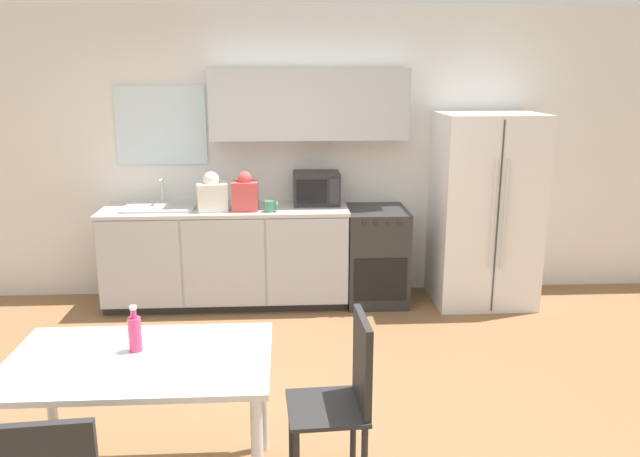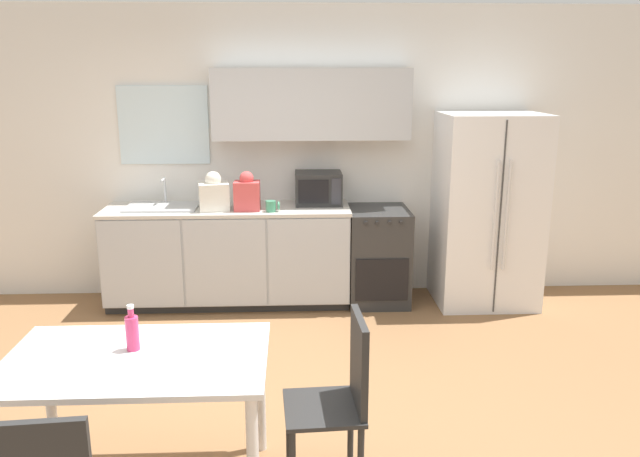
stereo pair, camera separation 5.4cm
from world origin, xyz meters
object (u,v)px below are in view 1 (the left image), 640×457
Objects in this scene: coffee_mug at (270,206)px; oven_range at (376,255)px; microwave at (316,188)px; drink_bottle at (135,333)px; dining_table at (140,376)px; dining_chair_side at (346,390)px; refrigerator at (485,210)px.

oven_range is at bearing 11.46° from coffee_mug.
microwave reaches higher than coffee_mug.
oven_range is 3.08m from drink_bottle.
microwave is at bearing 70.06° from dining_table.
oven_range is 1.12m from coffee_mug.
dining_table is 1.03m from dining_chair_side.
microwave is 3.44× the size of coffee_mug.
drink_bottle is (-1.05, 0.06, 0.32)m from dining_chair_side.
dining_chair_side is (0.43, -2.47, -0.43)m from coffee_mug.
dining_chair_side reaches higher than oven_range.
coffee_mug reaches higher than drink_bottle.
drink_bottle is (-0.62, -2.41, -0.11)m from coffee_mug.
drink_bottle is (-1.05, -2.72, -0.21)m from microwave.
dining_table is 5.39× the size of drink_bottle.
refrigerator is at bearing 44.70° from drink_bottle.
drink_bottle is (-1.59, -2.61, 0.41)m from oven_range.
refrigerator is 3.05m from dining_chair_side.
refrigerator is 1.97m from coffee_mug.
refrigerator is at bearing -2.80° from oven_range.
dining_chair_side is at bearing -89.87° from microwave.
drink_bottle reaches higher than dining_chair_side.
drink_bottle reaches higher than oven_range.
refrigerator reaches higher than coffee_mug.
coffee_mug is 0.52× the size of drink_bottle.
oven_range is 0.84m from microwave.
coffee_mug is 2.49m from drink_bottle.
refrigerator is at bearing -5.89° from microwave.
drink_bottle is at bearing -104.53° from coffee_mug.
refrigerator reaches higher than dining_table.
refrigerator reaches higher than dining_chair_side.
oven_range reaches higher than dining_table.
drink_bottle is (-2.58, -2.56, -0.02)m from refrigerator.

